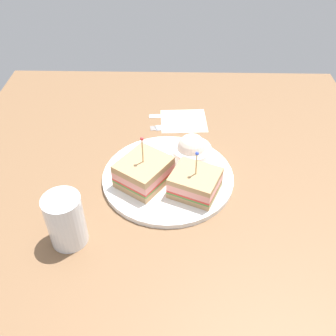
# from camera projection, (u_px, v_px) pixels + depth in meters

# --- Properties ---
(ground_plane) EXTENTS (0.97, 0.97, 0.02)m
(ground_plane) POSITION_uv_depth(u_px,v_px,m) (168.00, 182.00, 0.82)
(ground_plane) COLOR brown
(plate) EXTENTS (0.28, 0.28, 0.01)m
(plate) POSITION_uv_depth(u_px,v_px,m) (168.00, 177.00, 0.81)
(plate) COLOR white
(plate) RESTS_ON ground_plane
(sandwich_half_front) EXTENTS (0.13, 0.13, 0.11)m
(sandwich_half_front) POSITION_uv_depth(u_px,v_px,m) (144.00, 172.00, 0.77)
(sandwich_half_front) COLOR tan
(sandwich_half_front) RESTS_ON plate
(sandwich_half_back) EXTENTS (0.11, 0.11, 0.10)m
(sandwich_half_back) POSITION_uv_depth(u_px,v_px,m) (195.00, 183.00, 0.75)
(sandwich_half_back) COLOR tan
(sandwich_half_back) RESTS_ON plate
(coleslaw_bowl) EXTENTS (0.09, 0.09, 0.06)m
(coleslaw_bowl) POSITION_uv_depth(u_px,v_px,m) (191.00, 150.00, 0.83)
(coleslaw_bowl) COLOR white
(coleslaw_bowl) RESTS_ON plate
(drink_glass) EXTENTS (0.07, 0.07, 0.10)m
(drink_glass) POSITION_uv_depth(u_px,v_px,m) (66.00, 223.00, 0.66)
(drink_glass) COLOR #B74C33
(drink_glass) RESTS_ON ground_plane
(napkin) EXTENTS (0.11, 0.12, 0.00)m
(napkin) POSITION_uv_depth(u_px,v_px,m) (184.00, 121.00, 0.98)
(napkin) COLOR beige
(napkin) RESTS_ON ground_plane
(fork) EXTENTS (0.03, 0.13, 0.00)m
(fork) POSITION_uv_depth(u_px,v_px,m) (169.00, 127.00, 0.95)
(fork) COLOR silver
(fork) RESTS_ON ground_plane
(knife) EXTENTS (0.02, 0.12, 0.00)m
(knife) POSITION_uv_depth(u_px,v_px,m) (169.00, 115.00, 0.99)
(knife) COLOR silver
(knife) RESTS_ON ground_plane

